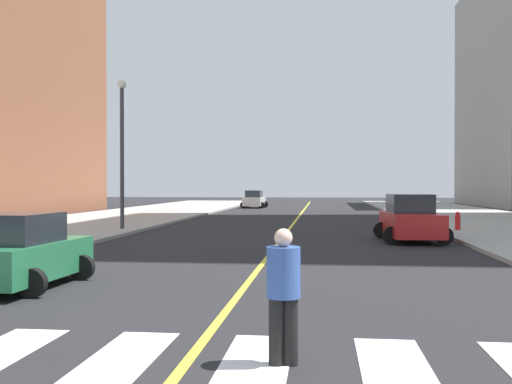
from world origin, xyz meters
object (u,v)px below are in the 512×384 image
Objects in this scene: fire_hydrant at (458,221)px; street_lamp at (122,141)px; car_red_nearest at (411,219)px; car_green_second at (21,253)px; car_white_third at (254,200)px; pedestrian_crossing at (283,290)px.

street_lamp is (-16.58, -0.94, 3.97)m from fire_hydrant.
car_red_nearest is 1.15× the size of car_green_second.
car_green_second is at bearing -87.30° from car_white_third.
car_red_nearest is 5.50m from fire_hydrant.
car_white_third reaches higher than car_green_second.
fire_hydrant is (13.52, -30.61, -0.26)m from car_white_third.
car_red_nearest is at bearing 63.83° from pedestrian_crossing.
car_white_third is 53.32m from pedestrian_crossing.
street_lamp is at bearing 103.30° from car_green_second.
car_green_second is 8.17m from pedestrian_crossing.
car_white_third is 2.30× the size of pedestrian_crossing.
car_red_nearest is 0.60× the size of street_lamp.
car_white_third reaches higher than fire_hydrant.
fire_hydrant is 0.12× the size of street_lamp.
street_lamp is (-9.53, 21.38, 3.57)m from pedestrian_crossing.
car_white_third is at bearing 83.98° from pedestrian_crossing.
pedestrian_crossing is at bearing -65.97° from street_lamp.
car_red_nearest reaches higher than car_white_third.
car_green_second reaches higher than fire_hydrant.
car_white_third is 33.46m from fire_hydrant.
pedestrian_crossing is 23.41m from fire_hydrant.
street_lamp reaches higher than car_green_second.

